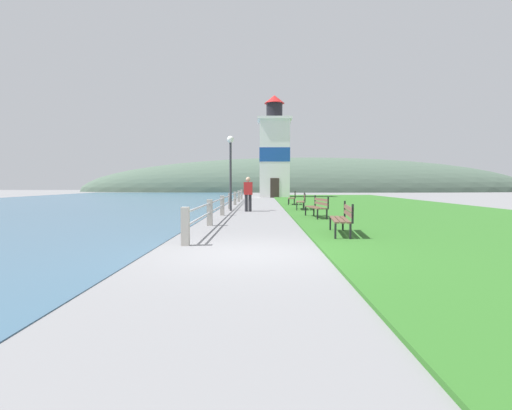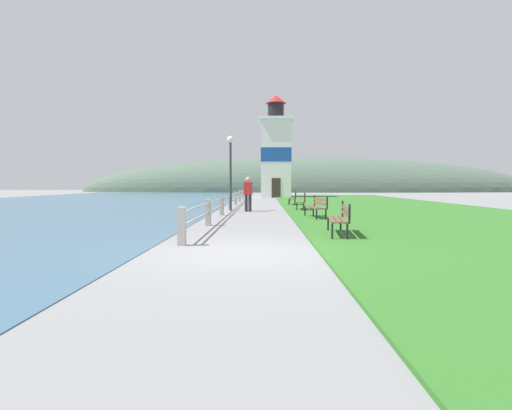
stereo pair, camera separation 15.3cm
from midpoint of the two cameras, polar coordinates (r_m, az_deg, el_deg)
The scene contains 12 objects.
ground_plane at distance 8.40m, azimuth -1.79°, elevation -6.88°, with size 160.00×160.00×0.00m, color slate.
grass_verge at distance 25.53m, azimuth 17.17°, elevation -0.24°, with size 12.00×48.56×0.06m.
water_strip at distance 28.44m, azimuth -29.79°, elevation -0.23°, with size 24.00×77.69×0.01m.
seawall_railing at distance 22.62m, azimuth -3.95°, elevation 0.75°, with size 0.18×26.69×0.91m.
park_bench_near at distance 11.19m, azimuth 11.93°, elevation -1.66°, with size 0.67×2.00×0.94m.
park_bench_midway at distance 16.60m, azimuth 8.55°, elevation -0.10°, with size 0.72×2.03×0.94m.
park_bench_far at distance 21.66m, azimuth 6.38°, elevation 0.66°, with size 0.63×1.94×0.94m.
park_bench_by_lighthouse at distance 26.64m, azimuth 5.13°, elevation 1.11°, with size 0.64×1.79×0.94m.
lighthouse at distance 42.27m, azimuth 2.52°, elevation 7.41°, with size 3.54×3.54×10.65m.
person_strolling at distance 20.64m, azimuth -1.34°, elevation 1.75°, with size 0.45×0.27×1.79m.
lamp_post at distance 21.27m, azimuth -3.87°, elevation 6.55°, with size 0.36×0.36×3.96m.
distant_hillside at distance 71.06m, azimuth 6.93°, elevation 1.91°, with size 80.00×16.00×12.00m.
Camera 1 is at (0.29, -8.27, 1.46)m, focal length 28.00 mm.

